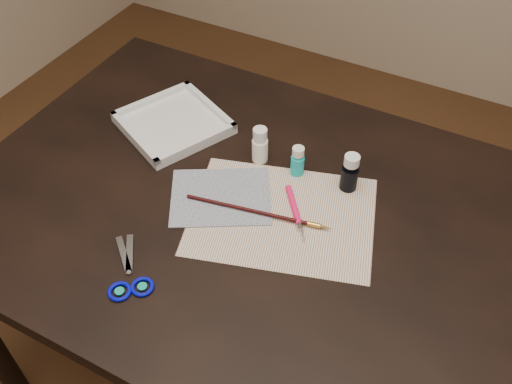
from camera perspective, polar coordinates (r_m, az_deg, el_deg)
The scene contains 11 objects.
ground at distance 1.86m, azimuth 0.00°, elevation -17.67°, with size 3.50×3.50×0.02m, color #422614.
table at distance 1.53m, azimuth 0.00°, elevation -11.19°, with size 1.30×0.90×0.75m, color black.
paper at distance 1.21m, azimuth 2.64°, elevation -2.39°, with size 0.39×0.29×0.00m, color silver.
canvas at distance 1.25m, azimuth -3.54°, elevation -0.46°, with size 0.22×0.17×0.00m, color #101C33.
paint_bottle_white at distance 1.31m, azimuth 0.40°, elevation 4.75°, with size 0.04×0.04×0.09m, color white.
paint_bottle_cyan at distance 1.28m, azimuth 4.18°, elevation 3.12°, with size 0.03×0.03×0.08m, color #13BBBF.
paint_bottle_navy at distance 1.26m, azimuth 9.38°, elevation 1.94°, with size 0.04×0.04×0.09m, color black.
paintbrush at distance 1.21m, azimuth 0.22°, elevation -2.02°, with size 0.32×0.01×0.01m, color black, non-canonical shape.
craft_knife at distance 1.21m, azimuth 4.04°, elevation -2.22°, with size 0.16×0.01×0.01m, color #FA135F, non-canonical shape.
scissors at distance 1.15m, azimuth -13.00°, elevation -7.32°, with size 0.18×0.09×0.01m, color silver, non-canonical shape.
palette_tray at distance 1.44m, azimuth -8.26°, elevation 6.89°, with size 0.23×0.23×0.03m, color white.
Camera 1 is at (0.39, -0.74, 1.65)m, focal length 40.00 mm.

